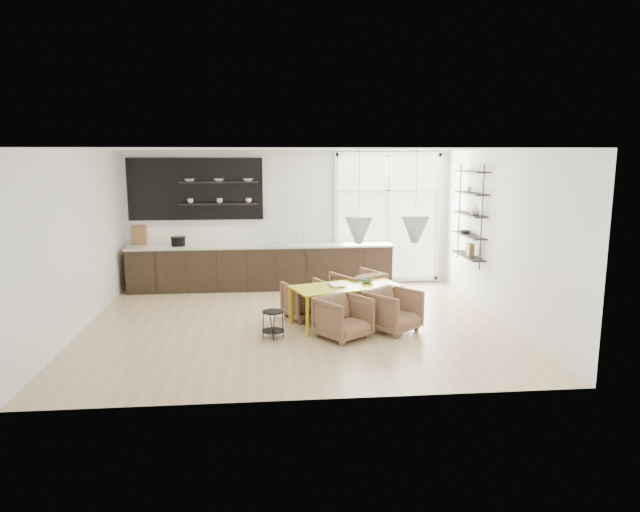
{
  "coord_description": "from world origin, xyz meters",
  "views": [
    {
      "loc": [
        -0.49,
        -9.24,
        2.84
      ],
      "look_at": [
        0.45,
        0.6,
        1.05
      ],
      "focal_mm": 32.0,
      "sensor_mm": 36.0,
      "label": 1
    }
  ],
  "objects_px": {
    "armchair_front_left": "(343,318)",
    "armchair_front_right": "(393,311)",
    "dining_table": "(346,288)",
    "armchair_back_left": "(306,300)",
    "wire_stool": "(273,321)",
    "armchair_back_right": "(358,291)"
  },
  "relations": [
    {
      "from": "armchair_back_right",
      "to": "armchair_front_left",
      "type": "height_order",
      "value": "armchair_back_right"
    },
    {
      "from": "armchair_back_left",
      "to": "armchair_back_right",
      "type": "relative_size",
      "value": 0.9
    },
    {
      "from": "dining_table",
      "to": "armchair_front_left",
      "type": "relative_size",
      "value": 2.69
    },
    {
      "from": "armchair_front_left",
      "to": "wire_stool",
      "type": "distance_m",
      "value": 1.09
    },
    {
      "from": "armchair_back_left",
      "to": "wire_stool",
      "type": "relative_size",
      "value": 1.64
    },
    {
      "from": "armchair_back_left",
      "to": "armchair_front_right",
      "type": "distance_m",
      "value": 1.6
    },
    {
      "from": "dining_table",
      "to": "wire_stool",
      "type": "relative_size",
      "value": 4.45
    },
    {
      "from": "armchair_back_left",
      "to": "armchair_back_right",
      "type": "height_order",
      "value": "armchair_back_right"
    },
    {
      "from": "armchair_back_right",
      "to": "armchair_front_right",
      "type": "bearing_deg",
      "value": 76.0
    },
    {
      "from": "armchair_back_left",
      "to": "wire_stool",
      "type": "bearing_deg",
      "value": 37.6
    },
    {
      "from": "armchair_back_left",
      "to": "armchair_front_right",
      "type": "relative_size",
      "value": 0.96
    },
    {
      "from": "dining_table",
      "to": "armchair_back_right",
      "type": "distance_m",
      "value": 0.89
    },
    {
      "from": "armchair_back_left",
      "to": "wire_stool",
      "type": "xyz_separation_m",
      "value": [
        -0.59,
        -1.06,
        -0.04
      ]
    },
    {
      "from": "armchair_back_right",
      "to": "armchair_front_right",
      "type": "height_order",
      "value": "armchair_back_right"
    },
    {
      "from": "armchair_back_left",
      "to": "armchair_front_right",
      "type": "xyz_separation_m",
      "value": [
        1.34,
        -0.89,
        0.02
      ]
    },
    {
      "from": "dining_table",
      "to": "armchair_back_left",
      "type": "relative_size",
      "value": 2.72
    },
    {
      "from": "dining_table",
      "to": "armchair_front_left",
      "type": "xyz_separation_m",
      "value": [
        -0.15,
        -0.79,
        -0.28
      ]
    },
    {
      "from": "armchair_front_left",
      "to": "armchair_front_right",
      "type": "height_order",
      "value": "armchair_front_right"
    },
    {
      "from": "armchair_front_right",
      "to": "wire_stool",
      "type": "distance_m",
      "value": 1.94
    },
    {
      "from": "armchair_front_left",
      "to": "armchair_front_right",
      "type": "relative_size",
      "value": 0.97
    },
    {
      "from": "armchair_front_right",
      "to": "wire_stool",
      "type": "xyz_separation_m",
      "value": [
        -1.93,
        -0.18,
        -0.06
      ]
    },
    {
      "from": "wire_stool",
      "to": "armchair_back_left",
      "type": "bearing_deg",
      "value": 60.82
    }
  ]
}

